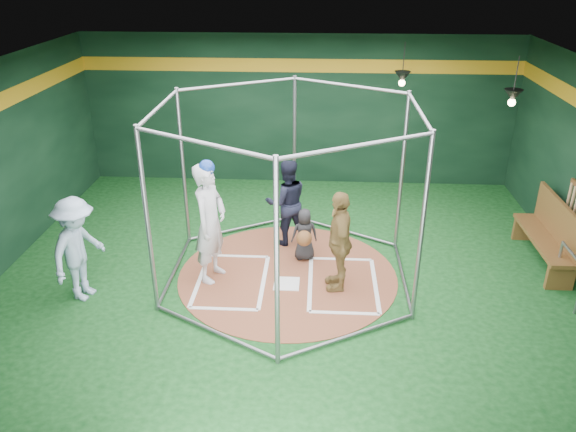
# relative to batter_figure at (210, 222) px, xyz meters

# --- Properties ---
(room_shell) EXTENTS (10.10, 9.10, 3.53)m
(room_shell) POSITION_rel_batter_figure_xyz_m (1.28, 0.14, 0.69)
(room_shell) COLOR #0C3812
(room_shell) RESTS_ON ground
(clay_disc) EXTENTS (3.80, 3.80, 0.01)m
(clay_disc) POSITION_rel_batter_figure_xyz_m (1.28, 0.14, -1.06)
(clay_disc) COLOR brown
(clay_disc) RESTS_ON ground
(home_plate) EXTENTS (0.43, 0.43, 0.01)m
(home_plate) POSITION_rel_batter_figure_xyz_m (1.28, -0.16, -1.05)
(home_plate) COLOR white
(home_plate) RESTS_ON clay_disc
(batter_box_left) EXTENTS (1.17, 1.77, 0.01)m
(batter_box_left) POSITION_rel_batter_figure_xyz_m (0.33, -0.11, -1.05)
(batter_box_left) COLOR white
(batter_box_left) RESTS_ON clay_disc
(batter_box_right) EXTENTS (1.17, 1.77, 0.01)m
(batter_box_right) POSITION_rel_batter_figure_xyz_m (2.23, -0.11, -1.05)
(batter_box_right) COLOR white
(batter_box_right) RESTS_ON clay_disc
(batting_cage) EXTENTS (4.05, 4.67, 3.00)m
(batting_cage) POSITION_rel_batter_figure_xyz_m (1.28, 0.14, 0.43)
(batting_cage) COLOR gray
(batting_cage) RESTS_ON ground
(pendant_lamp_near) EXTENTS (0.34, 0.34, 0.90)m
(pendant_lamp_near) POSITION_rel_batter_figure_xyz_m (3.48, 3.74, 1.67)
(pendant_lamp_near) COLOR black
(pendant_lamp_near) RESTS_ON room_shell
(pendant_lamp_far) EXTENTS (0.34, 0.34, 0.90)m
(pendant_lamp_far) POSITION_rel_batter_figure_xyz_m (5.28, 2.14, 1.67)
(pendant_lamp_far) COLOR black
(pendant_lamp_far) RESTS_ON room_shell
(batter_figure) EXTENTS (0.69, 0.87, 2.14)m
(batter_figure) POSITION_rel_batter_figure_xyz_m (0.00, 0.00, 0.00)
(batter_figure) COLOR silver
(batter_figure) RESTS_ON clay_disc
(visitor_leopard) EXTENTS (0.49, 1.04, 1.72)m
(visitor_leopard) POSITION_rel_batter_figure_xyz_m (2.14, -0.18, -0.20)
(visitor_leopard) COLOR #AE8C4A
(visitor_leopard) RESTS_ON clay_disc
(catcher_figure) EXTENTS (0.53, 0.59, 0.98)m
(catcher_figure) POSITION_rel_batter_figure_xyz_m (1.55, 0.71, -0.56)
(catcher_figure) COLOR black
(catcher_figure) RESTS_ON clay_disc
(umpire) EXTENTS (0.97, 0.85, 1.68)m
(umpire) POSITION_rel_batter_figure_xyz_m (1.19, 1.37, -0.22)
(umpire) COLOR black
(umpire) RESTS_ON clay_disc
(bystander_blue) EXTENTS (0.92, 1.26, 1.74)m
(bystander_blue) POSITION_rel_batter_figure_xyz_m (-1.99, -0.70, -0.20)
(bystander_blue) COLOR #A2BBD7
(bystander_blue) RESTS_ON ground
(dugout_bench) EXTENTS (0.47, 2.03, 1.18)m
(dugout_bench) POSITION_rel_batter_figure_xyz_m (5.92, 0.87, -0.47)
(dugout_bench) COLOR brown
(dugout_bench) RESTS_ON ground
(steel_railing) EXTENTS (0.05, 0.94, 0.81)m
(steel_railing) POSITION_rel_batter_figure_xyz_m (5.83, -0.29, -0.53)
(steel_railing) COLOR gray
(steel_railing) RESTS_ON ground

